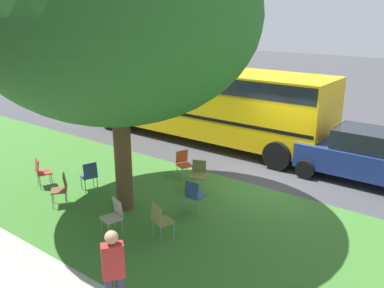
{
  "coord_description": "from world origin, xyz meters",
  "views": [
    {
      "loc": [
        -5.17,
        10.5,
        4.98
      ],
      "look_at": [
        1.66,
        1.47,
        1.35
      ],
      "focal_mm": 38.67,
      "sensor_mm": 36.0,
      "label": 1
    }
  ],
  "objects_px": {
    "chair_4": "(184,162)",
    "chair_2": "(160,219)",
    "chair_6": "(199,173)",
    "pedestrian_1": "(114,273)",
    "chair_0": "(41,171)",
    "parked_car": "(363,155)",
    "street_tree": "(115,16)",
    "chair_1": "(61,187)",
    "chair_3": "(89,174)",
    "chair_5": "(194,194)",
    "school_bus": "(201,97)",
    "chair_7": "(114,214)"
  },
  "relations": [
    {
      "from": "chair_4",
      "to": "chair_2",
      "type": "bearing_deg",
      "value": 120.08
    },
    {
      "from": "chair_4",
      "to": "chair_6",
      "type": "xyz_separation_m",
      "value": [
        -0.89,
        0.42,
        0.0
      ]
    },
    {
      "from": "chair_4",
      "to": "pedestrian_1",
      "type": "relative_size",
      "value": 0.52
    },
    {
      "from": "chair_0",
      "to": "parked_car",
      "type": "distance_m",
      "value": 9.65
    },
    {
      "from": "street_tree",
      "to": "chair_0",
      "type": "height_order",
      "value": "street_tree"
    },
    {
      "from": "chair_0",
      "to": "chair_6",
      "type": "xyz_separation_m",
      "value": [
        -3.8,
        -2.66,
        0.0
      ]
    },
    {
      "from": "chair_1",
      "to": "parked_car",
      "type": "bearing_deg",
      "value": -131.85
    },
    {
      "from": "chair_3",
      "to": "parked_car",
      "type": "distance_m",
      "value": 8.19
    },
    {
      "from": "chair_5",
      "to": "parked_car",
      "type": "xyz_separation_m",
      "value": [
        -2.83,
        -4.77,
        0.32
      ]
    },
    {
      "from": "chair_1",
      "to": "chair_2",
      "type": "relative_size",
      "value": 1.0
    },
    {
      "from": "chair_1",
      "to": "parked_car",
      "type": "height_order",
      "value": "parked_car"
    },
    {
      "from": "street_tree",
      "to": "chair_2",
      "type": "bearing_deg",
      "value": 160.52
    },
    {
      "from": "parked_car",
      "to": "pedestrian_1",
      "type": "height_order",
      "value": "pedestrian_1"
    },
    {
      "from": "chair_0",
      "to": "pedestrian_1",
      "type": "distance_m",
      "value": 6.43
    },
    {
      "from": "chair_2",
      "to": "parked_car",
      "type": "bearing_deg",
      "value": -112.6
    },
    {
      "from": "chair_2",
      "to": "school_bus",
      "type": "distance_m",
      "value": 7.99
    },
    {
      "from": "chair_3",
      "to": "chair_5",
      "type": "height_order",
      "value": "same"
    },
    {
      "from": "chair_4",
      "to": "chair_5",
      "type": "xyz_separation_m",
      "value": [
        -1.66,
        1.67,
        0.0
      ]
    },
    {
      "from": "chair_6",
      "to": "school_bus",
      "type": "relative_size",
      "value": 0.08
    },
    {
      "from": "chair_0",
      "to": "chair_5",
      "type": "bearing_deg",
      "value": -162.88
    },
    {
      "from": "chair_2",
      "to": "chair_3",
      "type": "distance_m",
      "value": 3.5
    },
    {
      "from": "chair_6",
      "to": "parked_car",
      "type": "xyz_separation_m",
      "value": [
        -3.61,
        -3.52,
        0.32
      ]
    },
    {
      "from": "chair_0",
      "to": "chair_2",
      "type": "bearing_deg",
      "value": 178.38
    },
    {
      "from": "chair_3",
      "to": "parked_car",
      "type": "bearing_deg",
      "value": -137.55
    },
    {
      "from": "chair_2",
      "to": "parked_car",
      "type": "xyz_separation_m",
      "value": [
        -2.63,
        -6.32,
        0.32
      ]
    },
    {
      "from": "chair_1",
      "to": "chair_5",
      "type": "xyz_separation_m",
      "value": [
        -3.07,
        -1.81,
        0.0
      ]
    },
    {
      "from": "chair_0",
      "to": "chair_4",
      "type": "bearing_deg",
      "value": -133.39
    },
    {
      "from": "chair_6",
      "to": "chair_3",
      "type": "bearing_deg",
      "value": 39.41
    },
    {
      "from": "chair_1",
      "to": "chair_4",
      "type": "xyz_separation_m",
      "value": [
        -1.4,
        -3.48,
        0.0
      ]
    },
    {
      "from": "chair_5",
      "to": "pedestrian_1",
      "type": "xyz_separation_m",
      "value": [
        -1.31,
        3.95,
        0.41
      ]
    },
    {
      "from": "chair_1",
      "to": "chair_5",
      "type": "bearing_deg",
      "value": -149.42
    },
    {
      "from": "chair_2",
      "to": "chair_3",
      "type": "xyz_separation_m",
      "value": [
        3.41,
        -0.79,
        0.0
      ]
    },
    {
      "from": "chair_3",
      "to": "school_bus",
      "type": "relative_size",
      "value": 0.08
    },
    {
      "from": "chair_0",
      "to": "chair_1",
      "type": "xyz_separation_m",
      "value": [
        -1.51,
        0.4,
        0.0
      ]
    },
    {
      "from": "chair_3",
      "to": "chair_7",
      "type": "xyz_separation_m",
      "value": [
        -2.4,
        1.27,
        0.0
      ]
    },
    {
      "from": "pedestrian_1",
      "to": "chair_3",
      "type": "bearing_deg",
      "value": -35.27
    },
    {
      "from": "parked_car",
      "to": "pedestrian_1",
      "type": "distance_m",
      "value": 8.85
    },
    {
      "from": "chair_6",
      "to": "parked_car",
      "type": "relative_size",
      "value": 0.24
    },
    {
      "from": "parked_car",
      "to": "pedestrian_1",
      "type": "xyz_separation_m",
      "value": [
        1.52,
        8.72,
        0.09
      ]
    },
    {
      "from": "street_tree",
      "to": "parked_car",
      "type": "distance_m",
      "value": 8.27
    },
    {
      "from": "chair_7",
      "to": "parked_car",
      "type": "bearing_deg",
      "value": -118.18
    },
    {
      "from": "street_tree",
      "to": "chair_1",
      "type": "xyz_separation_m",
      "value": [
        1.47,
        0.91,
        -4.37
      ]
    },
    {
      "from": "chair_4",
      "to": "parked_car",
      "type": "relative_size",
      "value": 0.24
    },
    {
      "from": "chair_6",
      "to": "parked_car",
      "type": "height_order",
      "value": "parked_car"
    },
    {
      "from": "street_tree",
      "to": "chair_1",
      "type": "height_order",
      "value": "street_tree"
    },
    {
      "from": "chair_1",
      "to": "chair_3",
      "type": "bearing_deg",
      "value": -82.48
    },
    {
      "from": "pedestrian_1",
      "to": "chair_0",
      "type": "bearing_deg",
      "value": -23.32
    },
    {
      "from": "street_tree",
      "to": "pedestrian_1",
      "type": "relative_size",
      "value": 4.39
    },
    {
      "from": "school_bus",
      "to": "pedestrian_1",
      "type": "relative_size",
      "value": 6.15
    },
    {
      "from": "school_bus",
      "to": "chair_1",
      "type": "bearing_deg",
      "value": 94.71
    }
  ]
}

